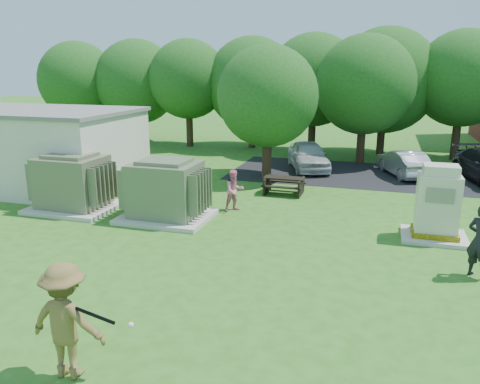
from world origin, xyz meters
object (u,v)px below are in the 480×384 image
(generator_cabinet, at_px, (437,207))
(car_silver_a, at_px, (404,163))
(transformer_left, at_px, (73,184))
(person_at_picnic, at_px, (234,190))
(transformer_right, at_px, (166,191))
(car_white, at_px, (308,155))
(picnic_table, at_px, (284,184))
(batter, at_px, (66,321))

(generator_cabinet, height_order, car_silver_a, generator_cabinet)
(transformer_left, distance_m, person_at_picnic, 5.86)
(car_silver_a, bearing_deg, transformer_right, 27.91)
(transformer_left, distance_m, car_silver_a, 14.95)
(person_at_picnic, height_order, car_white, person_at_picnic)
(person_at_picnic, bearing_deg, car_silver_a, 9.27)
(picnic_table, bearing_deg, person_at_picnic, -113.86)
(generator_cabinet, bearing_deg, car_white, 120.81)
(picnic_table, height_order, car_white, car_white)
(transformer_left, bearing_deg, car_white, 53.20)
(batter, distance_m, car_silver_a, 18.45)
(transformer_right, height_order, picnic_table, transformer_right)
(batter, xyz_separation_m, car_white, (1.21, 17.61, -0.30))
(person_at_picnic, bearing_deg, generator_cabinet, -51.14)
(transformer_right, distance_m, generator_cabinet, 8.65)
(car_white, bearing_deg, generator_cabinet, -79.14)
(transformer_left, relative_size, person_at_picnic, 1.98)
(person_at_picnic, relative_size, car_white, 0.36)
(batter, xyz_separation_m, person_at_picnic, (-0.21, 9.74, -0.26))
(person_at_picnic, bearing_deg, transformer_right, 175.98)
(car_white, bearing_deg, person_at_picnic, -120.18)
(transformer_right, bearing_deg, car_silver_a, 49.57)
(transformer_left, distance_m, car_white, 11.80)
(generator_cabinet, relative_size, person_at_picnic, 1.52)
(car_white, height_order, car_silver_a, car_white)
(car_white, relative_size, car_silver_a, 1.11)
(person_at_picnic, height_order, car_silver_a, person_at_picnic)
(generator_cabinet, height_order, car_white, generator_cabinet)
(transformer_right, xyz_separation_m, generator_cabinet, (8.63, 0.62, 0.03))
(car_white, xyz_separation_m, car_silver_a, (4.59, -0.10, -0.09))
(car_white, bearing_deg, transformer_right, -129.56)
(transformer_right, height_order, batter, transformer_right)
(picnic_table, distance_m, car_silver_a, 6.89)
(person_at_picnic, distance_m, car_white, 8.00)
(generator_cabinet, xyz_separation_m, person_at_picnic, (-6.68, 0.96, -0.25))
(transformer_right, xyz_separation_m, car_silver_a, (7.96, 9.34, -0.35))
(transformer_left, height_order, transformer_right, same)
(generator_cabinet, xyz_separation_m, batter, (-6.47, -8.78, 0.01))
(batter, bearing_deg, generator_cabinet, -128.63)
(picnic_table, height_order, batter, batter)
(picnic_table, height_order, car_silver_a, car_silver_a)
(transformer_left, bearing_deg, generator_cabinet, 2.86)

